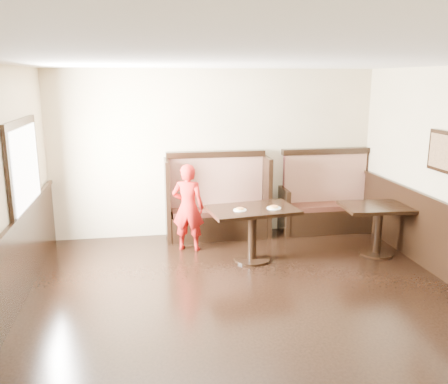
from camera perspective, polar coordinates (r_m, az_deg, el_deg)
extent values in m
plane|color=black|center=(5.26, 5.01, -16.72)|extent=(7.00, 7.00, 0.00)
plane|color=#C7B690|center=(8.07, -1.07, 4.66)|extent=(5.50, 0.00, 5.50)
plane|color=white|center=(4.55, 5.76, 15.42)|extent=(7.00, 7.00, 0.00)
cube|color=black|center=(6.56, -22.98, 2.84)|extent=(0.05, 1.50, 1.20)
cube|color=white|center=(6.55, -22.72, 2.86)|extent=(0.01, 1.30, 1.00)
cube|color=black|center=(6.88, 25.09, 4.37)|extent=(0.04, 0.70, 0.55)
cube|color=olive|center=(6.86, 24.92, 4.37)|extent=(0.01, 0.60, 0.45)
cube|color=black|center=(8.07, -0.73, -4.02)|extent=(1.60, 0.50, 0.42)
cube|color=#3E1D13|center=(8.00, -0.73, -2.31)|extent=(1.54, 0.46, 0.09)
cube|color=#4F0F1C|center=(8.10, -0.98, 1.09)|extent=(1.60, 0.12, 0.92)
cube|color=black|center=(8.00, -0.99, 4.59)|extent=(1.68, 0.16, 0.10)
cube|color=black|center=(7.96, -6.84, -0.85)|extent=(0.07, 0.72, 1.36)
cube|color=black|center=(8.21, 4.95, -0.36)|extent=(0.07, 0.72, 1.36)
cube|color=black|center=(8.58, 12.26, -3.26)|extent=(1.50, 0.50, 0.42)
cube|color=#3E1D13|center=(8.51, 12.35, -1.65)|extent=(1.44, 0.46, 0.09)
cube|color=#4F0F1C|center=(8.60, 11.98, 1.54)|extent=(1.50, 0.12, 0.92)
cube|color=black|center=(8.51, 12.14, 4.83)|extent=(1.58, 0.16, 0.10)
cube|color=black|center=(8.36, 7.04, -2.14)|extent=(0.07, 0.72, 0.80)
cube|color=black|center=(8.94, 16.80, -1.60)|extent=(0.07, 0.72, 0.80)
cube|color=black|center=(6.92, 3.45, -2.16)|extent=(1.35, 0.95, 0.05)
cylinder|color=black|center=(7.04, 3.41, -5.29)|extent=(0.13, 0.13, 0.73)
cylinder|color=black|center=(7.16, 3.37, -8.03)|extent=(0.55, 0.55, 0.03)
cube|color=black|center=(7.54, 18.23, -1.72)|extent=(1.16, 0.80, 0.05)
cylinder|color=black|center=(7.65, 18.02, -4.50)|extent=(0.12, 0.12, 0.71)
cylinder|color=black|center=(7.76, 17.83, -6.96)|extent=(0.53, 0.53, 0.03)
imported|color=#AB1512|center=(7.38, -4.34, -1.87)|extent=(0.58, 0.47, 1.38)
cylinder|color=white|center=(6.79, 1.94, -2.17)|extent=(0.19, 0.19, 0.01)
cylinder|color=tan|center=(6.79, 1.94, -2.06)|extent=(0.12, 0.12, 0.02)
cylinder|color=#EABA54|center=(6.78, 1.94, -1.96)|extent=(0.10, 0.10, 0.01)
cylinder|color=white|center=(6.92, 6.02, -1.92)|extent=(0.21, 0.21, 0.01)
cylinder|color=tan|center=(6.92, 6.02, -1.80)|extent=(0.13, 0.13, 0.02)
cylinder|color=#EABA54|center=(6.92, 6.02, -1.70)|extent=(0.11, 0.11, 0.01)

